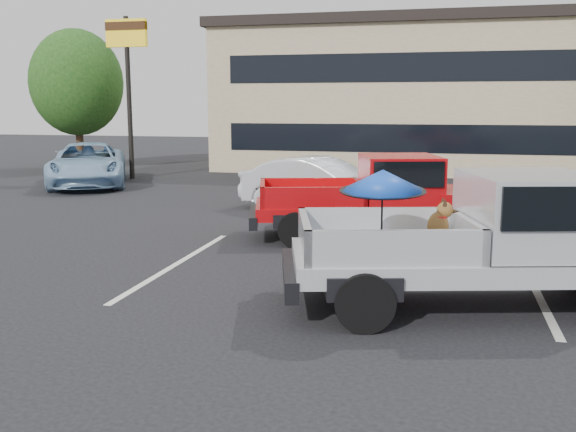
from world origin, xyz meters
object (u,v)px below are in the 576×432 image
Objects in this scene: tree_back at (545,69)px; red_pickup at (392,193)px; silver_pickup at (512,234)px; silver_sedan at (320,185)px; motel_sign at (127,54)px; tree_left at (77,83)px; blue_suv at (88,164)px.

tree_back is 1.27× the size of red_pickup.
red_pickup is at bearing 99.10° from silver_pickup.
red_pickup is at bearing -124.25° from silver_sedan.
motel_sign is 11.05m from silver_sedan.
tree_left is (-4.00, 3.00, -0.92)m from motel_sign.
motel_sign is 0.84× the size of tree_back.
red_pickup is 3.54m from silver_sedan.
tree_back is at bearing 58.27° from red_pickup.
silver_pickup is at bearing -81.42° from red_pickup.
red_pickup is (10.52, -8.79, -3.70)m from motel_sign.
tree_back reaches higher than silver_pickup.
tree_left is 1.39× the size of silver_sedan.
blue_suv reaches higher than silver_sedan.
silver_pickup is 17.02m from blue_suv.
silver_pickup is 1.07× the size of red_pickup.
tree_left is at bearing 125.45° from red_pickup.
blue_suv is at bearing -56.46° from tree_left.
red_pickup is at bearing -106.27° from tree_back.
tree_left is 21.20m from tree_back.
tree_back is 1.64× the size of silver_sedan.
motel_sign is 5.08m from tree_left.
tree_back is at bearing 66.52° from silver_pickup.
tree_left is at bearing 120.51° from silver_pickup.
motel_sign is 14.20m from red_pickup.
red_pickup is at bearing -57.66° from blue_suv.
tree_left is at bearing 74.17° from silver_sedan.
tree_left reaches higher than silver_pickup.
blue_suv is at bearing 87.62° from silver_sedan.
silver_sedan is (-4.06, 7.32, -0.34)m from silver_pickup.
silver_pickup is 4.88m from red_pickup.
tree_back is 1.33× the size of blue_suv.
tree_back is at bearing -5.54° from silver_sedan.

